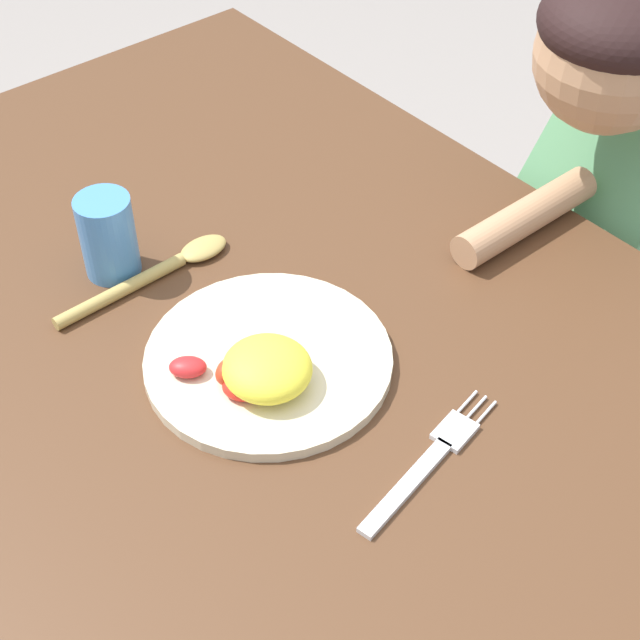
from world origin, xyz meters
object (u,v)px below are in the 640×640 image
at_px(spoon, 160,271).
at_px(drinking_cup, 108,236).
at_px(person, 607,260).
at_px(fork, 427,463).
at_px(plate, 264,364).

relative_size(spoon, drinking_cup, 2.28).
height_order(spoon, person, person).
distance_m(fork, person, 0.59).
bearing_deg(drinking_cup, spoon, 39.25).
bearing_deg(person, plate, 88.63).
xyz_separation_m(fork, person, (-0.17, 0.54, -0.17)).
height_order(spoon, drinking_cup, drinking_cup).
distance_m(plate, drinking_cup, 0.24).
bearing_deg(plate, spoon, 179.36).
xyz_separation_m(plate, person, (0.01, 0.59, -0.18)).
bearing_deg(person, spoon, 70.44).
xyz_separation_m(plate, fork, (0.19, 0.05, -0.01)).
bearing_deg(plate, person, 88.63).
distance_m(plate, fork, 0.19).
bearing_deg(spoon, fork, -84.48).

